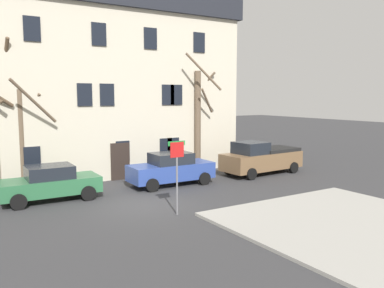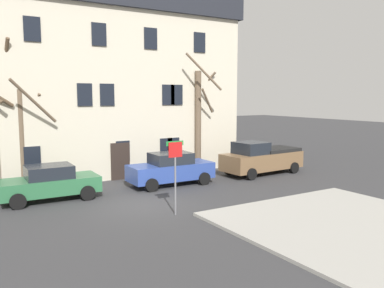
{
  "view_description": "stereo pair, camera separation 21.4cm",
  "coord_description": "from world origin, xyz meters",
  "px_view_note": "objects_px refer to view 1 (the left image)",
  "views": [
    {
      "loc": [
        -7.19,
        -15.69,
        4.75
      ],
      "look_at": [
        4.73,
        3.49,
        2.03
      ],
      "focal_mm": 37.66,
      "sensor_mm": 36.0,
      "label": 1
    },
    {
      "loc": [
        -7.01,
        -15.8,
        4.75
      ],
      "look_at": [
        4.73,
        3.49,
        2.03
      ],
      "focal_mm": 37.66,
      "sensor_mm": 36.0,
      "label": 2
    }
  ],
  "objects_px": {
    "street_sign_pole": "(177,164)",
    "pickup_truck_brown": "(261,158)",
    "tree_bare_mid": "(22,132)",
    "tree_bare_end": "(198,117)",
    "building_main": "(108,80)",
    "tree_bare_far": "(169,107)",
    "car_green_sedan": "(50,183)",
    "car_blue_sedan": "(171,169)"
  },
  "relations": [
    {
      "from": "street_sign_pole",
      "to": "pickup_truck_brown",
      "type": "bearing_deg",
      "value": 28.74
    },
    {
      "from": "tree_bare_mid",
      "to": "tree_bare_end",
      "type": "xyz_separation_m",
      "value": [
        10.19,
        -0.42,
        0.5
      ]
    },
    {
      "from": "tree_bare_end",
      "to": "building_main",
      "type": "bearing_deg",
      "value": 130.81
    },
    {
      "from": "building_main",
      "to": "pickup_truck_brown",
      "type": "xyz_separation_m",
      "value": [
        6.85,
        -7.47,
        -4.79
      ]
    },
    {
      "from": "tree_bare_far",
      "to": "street_sign_pole",
      "type": "bearing_deg",
      "value": -116.71
    },
    {
      "from": "tree_bare_mid",
      "to": "tree_bare_end",
      "type": "bearing_deg",
      "value": -2.37
    },
    {
      "from": "building_main",
      "to": "street_sign_pole",
      "type": "bearing_deg",
      "value": -98.05
    },
    {
      "from": "building_main",
      "to": "tree_bare_mid",
      "type": "distance_m",
      "value": 7.99
    },
    {
      "from": "building_main",
      "to": "tree_bare_mid",
      "type": "bearing_deg",
      "value": -145.03
    },
    {
      "from": "building_main",
      "to": "pickup_truck_brown",
      "type": "relative_size",
      "value": 2.8
    },
    {
      "from": "car_green_sedan",
      "to": "street_sign_pole",
      "type": "height_order",
      "value": "street_sign_pole"
    },
    {
      "from": "tree_bare_end",
      "to": "car_green_sedan",
      "type": "distance_m",
      "value": 10.24
    },
    {
      "from": "tree_bare_end",
      "to": "car_blue_sedan",
      "type": "bearing_deg",
      "value": -142.35
    },
    {
      "from": "tree_bare_far",
      "to": "car_blue_sedan",
      "type": "height_order",
      "value": "tree_bare_far"
    },
    {
      "from": "car_green_sedan",
      "to": "pickup_truck_brown",
      "type": "distance_m",
      "value": 12.37
    },
    {
      "from": "tree_bare_far",
      "to": "car_green_sedan",
      "type": "xyz_separation_m",
      "value": [
        -8.17,
        -3.71,
        -3.21
      ]
    },
    {
      "from": "building_main",
      "to": "pickup_truck_brown",
      "type": "height_order",
      "value": "building_main"
    },
    {
      "from": "tree_bare_mid",
      "to": "pickup_truck_brown",
      "type": "relative_size",
      "value": 1.13
    },
    {
      "from": "building_main",
      "to": "pickup_truck_brown",
      "type": "bearing_deg",
      "value": -47.46
    },
    {
      "from": "building_main",
      "to": "tree_bare_mid",
      "type": "relative_size",
      "value": 2.47
    },
    {
      "from": "street_sign_pole",
      "to": "tree_bare_mid",
      "type": "bearing_deg",
      "value": 119.17
    },
    {
      "from": "tree_bare_far",
      "to": "pickup_truck_brown",
      "type": "bearing_deg",
      "value": -43.56
    },
    {
      "from": "tree_bare_far",
      "to": "car_green_sedan",
      "type": "distance_m",
      "value": 9.53
    },
    {
      "from": "tree_bare_end",
      "to": "pickup_truck_brown",
      "type": "height_order",
      "value": "tree_bare_end"
    },
    {
      "from": "building_main",
      "to": "car_blue_sedan",
      "type": "xyz_separation_m",
      "value": [
        0.7,
        -7.3,
        -4.9
      ]
    },
    {
      "from": "building_main",
      "to": "tree_bare_end",
      "type": "bearing_deg",
      "value": -49.19
    },
    {
      "from": "pickup_truck_brown",
      "to": "street_sign_pole",
      "type": "xyz_separation_m",
      "value": [
        -8.57,
        -4.7,
        1.1
      ]
    },
    {
      "from": "tree_bare_mid",
      "to": "pickup_truck_brown",
      "type": "bearing_deg",
      "value": -13.79
    },
    {
      "from": "building_main",
      "to": "street_sign_pole",
      "type": "height_order",
      "value": "building_main"
    },
    {
      "from": "street_sign_pole",
      "to": "tree_bare_end",
      "type": "bearing_deg",
      "value": 52.24
    },
    {
      "from": "car_green_sedan",
      "to": "car_blue_sedan",
      "type": "distance_m",
      "value": 6.21
    },
    {
      "from": "street_sign_pole",
      "to": "car_blue_sedan",
      "type": "bearing_deg",
      "value": 63.6
    },
    {
      "from": "building_main",
      "to": "car_blue_sedan",
      "type": "height_order",
      "value": "building_main"
    },
    {
      "from": "pickup_truck_brown",
      "to": "street_sign_pole",
      "type": "height_order",
      "value": "street_sign_pole"
    },
    {
      "from": "tree_bare_end",
      "to": "car_green_sedan",
      "type": "bearing_deg",
      "value": -165.5
    },
    {
      "from": "tree_bare_mid",
      "to": "tree_bare_far",
      "type": "height_order",
      "value": "tree_bare_far"
    },
    {
      "from": "car_green_sedan",
      "to": "pickup_truck_brown",
      "type": "relative_size",
      "value": 0.82
    },
    {
      "from": "tree_bare_far",
      "to": "pickup_truck_brown",
      "type": "distance_m",
      "value": 6.55
    },
    {
      "from": "car_green_sedan",
      "to": "pickup_truck_brown",
      "type": "height_order",
      "value": "pickup_truck_brown"
    },
    {
      "from": "pickup_truck_brown",
      "to": "tree_bare_mid",
      "type": "bearing_deg",
      "value": 166.21
    },
    {
      "from": "pickup_truck_brown",
      "to": "tree_bare_far",
      "type": "bearing_deg",
      "value": 136.44
    },
    {
      "from": "tree_bare_far",
      "to": "street_sign_pole",
      "type": "xyz_separation_m",
      "value": [
        -4.37,
        -8.7,
        -1.94
      ]
    }
  ]
}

